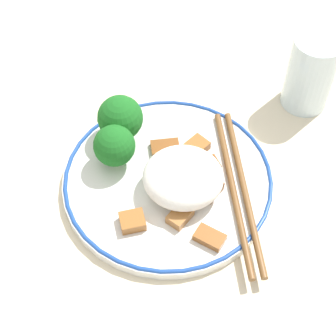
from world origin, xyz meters
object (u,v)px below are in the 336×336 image
broccoli_back_left (120,118)px  drinking_glass (311,72)px  plate (168,180)px  broccoli_back_center (114,146)px  chopsticks (239,189)px

broccoli_back_left → drinking_glass: (0.23, 0.09, 0.01)m
plate → drinking_glass: 0.23m
plate → broccoli_back_center: 0.07m
plate → broccoli_back_center: broccoli_back_center is taller
plate → chopsticks: chopsticks is taller
chopsticks → broccoli_back_center: bearing=167.3°
plate → broccoli_back_center: (-0.06, 0.02, 0.04)m
broccoli_back_left → broccoli_back_center: 0.04m
drinking_glass → chopsticks: bearing=-119.2°
plate → broccoli_back_left: size_ratio=4.12×
broccoli_back_left → drinking_glass: 0.25m
broccoli_back_center → drinking_glass: 0.27m
broccoli_back_center → broccoli_back_left: bearing=86.9°
chopsticks → broccoli_back_left: bearing=152.6°
plate → chopsticks: (0.08, -0.01, 0.01)m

